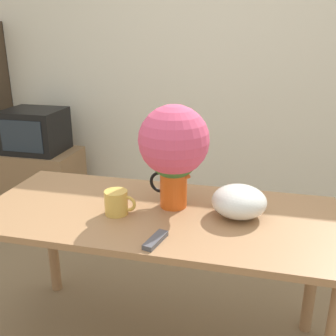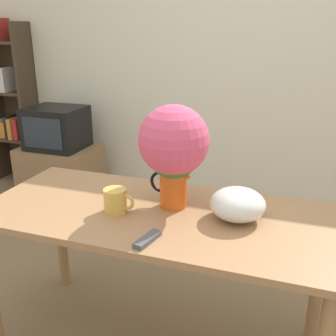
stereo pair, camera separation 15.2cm
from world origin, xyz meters
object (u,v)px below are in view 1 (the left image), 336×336
Objects in this scene: flower_vase at (175,147)px; tv_set at (35,131)px; coffee_mug at (117,203)px; white_bowl at (239,201)px.

flower_vase reaches higher than tv_set.
coffee_mug is at bearing -148.58° from flower_vase.
white_bowl is at bearing 11.64° from coffee_mug.
flower_vase reaches higher than coffee_mug.
coffee_mug is (-0.23, -0.14, -0.23)m from flower_vase.
white_bowl is at bearing -6.07° from flower_vase.
white_bowl reaches higher than tv_set.
coffee_mug is 0.53m from white_bowl.
flower_vase is 3.31× the size of coffee_mug.
white_bowl is 0.49× the size of tv_set.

